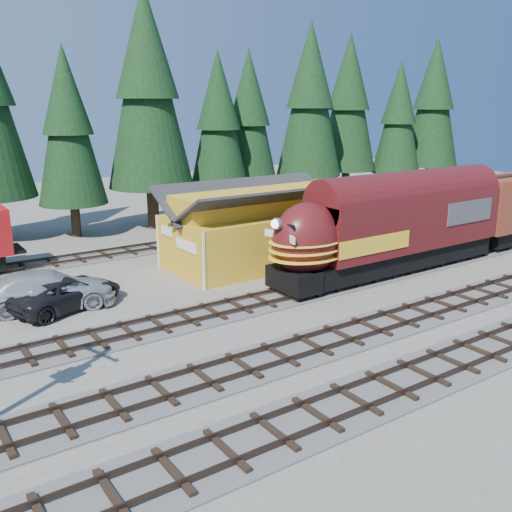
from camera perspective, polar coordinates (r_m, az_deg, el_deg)
ground at (r=30.45m, az=11.94°, el=-5.03°), size 120.00×120.00×0.00m
track_siding at (r=40.23m, az=17.71°, el=-0.40°), size 68.00×3.20×0.33m
track_spur at (r=40.37m, az=-17.55°, el=-0.34°), size 32.00×3.20×0.33m
depot at (r=37.34m, az=0.49°, el=3.74°), size 12.80×7.00×5.30m
conifer_backdrop at (r=51.33m, az=-2.84°, el=14.66°), size 79.74×22.72×17.13m
locomotive at (r=35.65m, az=12.81°, el=2.49°), size 17.58×3.49×4.78m
pickup_truck_a at (r=31.08m, az=-18.49°, el=-3.48°), size 6.54×4.59×1.66m
pickup_truck_b at (r=31.27m, az=-20.10°, el=-3.21°), size 7.26×4.35×1.97m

